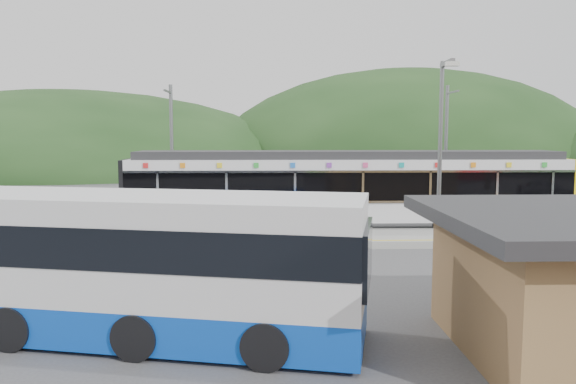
{
  "coord_description": "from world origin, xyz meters",
  "views": [
    {
      "loc": [
        -1.99,
        -20.0,
        4.56
      ],
      "look_at": [
        -1.35,
        1.0,
        2.37
      ],
      "focal_mm": 35.0,
      "sensor_mm": 36.0,
      "label": 1
    }
  ],
  "objects": [
    {
      "name": "ground",
      "position": [
        0.0,
        0.0,
        0.0
      ],
      "size": [
        120.0,
        120.0,
        0.0
      ],
      "primitive_type": "plane",
      "color": "#4C4C4F",
      "rests_on": "ground"
    },
    {
      "name": "bus",
      "position": [
        -5.83,
        -7.48,
        1.55
      ],
      "size": [
        12.13,
        5.15,
        3.22
      ],
      "rotation": [
        0.0,
        0.0,
        -0.21
      ],
      "color": "blue",
      "rests_on": "ground"
    },
    {
      "name": "catenary_mast_west",
      "position": [
        -7.0,
        8.56,
        3.65
      ],
      "size": [
        0.18,
        1.8,
        7.0
      ],
      "color": "slate",
      "rests_on": "ground"
    },
    {
      "name": "hills",
      "position": [
        6.19,
        5.29,
        0.0
      ],
      "size": [
        146.0,
        149.0,
        26.0
      ],
      "color": "#1E3D19",
      "rests_on": "ground"
    },
    {
      "name": "yellow_line",
      "position": [
        0.0,
        2.0,
        0.3
      ],
      "size": [
        26.0,
        0.1,
        0.01
      ],
      "primitive_type": "cube",
      "color": "yellow",
      "rests_on": "platform"
    },
    {
      "name": "lamp_post",
      "position": [
        2.91,
        -4.02,
        3.93
      ],
      "size": [
        0.36,
        1.15,
        6.61
      ],
      "rotation": [
        0.0,
        0.0,
        -0.03
      ],
      "color": "slate",
      "rests_on": "ground"
    },
    {
      "name": "train",
      "position": [
        1.59,
        6.0,
        2.06
      ],
      "size": [
        20.44,
        3.01,
        3.74
      ],
      "color": "black",
      "rests_on": "ground"
    },
    {
      "name": "catenary_mast_east",
      "position": [
        7.0,
        8.56,
        3.65
      ],
      "size": [
        0.18,
        1.8,
        7.0
      ],
      "color": "slate",
      "rests_on": "ground"
    },
    {
      "name": "platform",
      "position": [
        0.0,
        3.3,
        0.15
      ],
      "size": [
        26.0,
        3.2,
        0.3
      ],
      "primitive_type": "cube",
      "color": "#9E9E99",
      "rests_on": "ground"
    }
  ]
}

